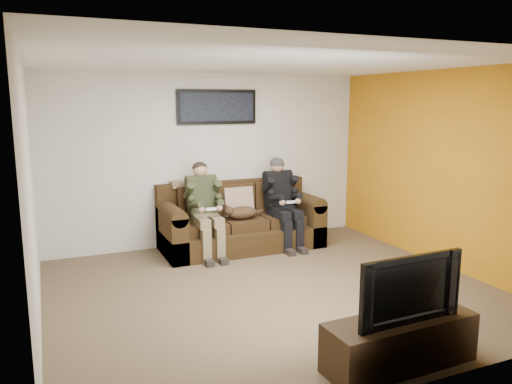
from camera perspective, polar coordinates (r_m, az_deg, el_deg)
name	(u,v)px	position (r m, az deg, el deg)	size (l,w,h in m)	color
floor	(273,290)	(5.96, 1.90, -11.16)	(5.00, 5.00, 0.00)	brown
ceiling	(274,62)	(5.56, 2.06, 14.62)	(5.00, 5.00, 0.00)	silver
wall_back	(210,160)	(7.69, -5.23, 3.69)	(5.00, 5.00, 0.00)	beige
wall_front	(407,226)	(3.75, 16.88, -3.73)	(5.00, 5.00, 0.00)	beige
wall_left	(31,198)	(5.09, -24.37, -0.59)	(4.50, 4.50, 0.00)	beige
wall_right	(444,169)	(7.05, 20.69, 2.46)	(4.50, 4.50, 0.00)	beige
accent_wall_right	(443,169)	(7.04, 20.63, 2.46)	(4.50, 4.50, 0.00)	#BD7712
sofa	(239,223)	(7.58, -1.91, -3.55)	(2.37, 1.03, 0.97)	#32210F
throw_pillow	(238,201)	(7.55, -2.05, -1.09)	(0.45, 0.13, 0.43)	#9F8068
throw_blanket	(187,184)	(7.51, -7.90, 0.94)	(0.49, 0.24, 0.09)	gray
person_left	(204,203)	(7.11, -5.94, -1.31)	(0.51, 0.87, 1.33)	#7D6D4E
person_right	(282,197)	(7.56, 2.96, -0.54)	(0.51, 0.86, 1.34)	black
cat	(241,213)	(7.32, -1.72, -2.36)	(0.66, 0.26, 0.24)	#4F341F
framed_poster	(217,107)	(7.65, -4.47, 9.67)	(1.25, 0.05, 0.52)	black
tv_stand	(400,342)	(4.49, 16.12, -16.16)	(1.33, 0.43, 0.42)	#301F10
television	(403,286)	(4.30, 16.45, -10.25)	(0.99, 0.13, 0.57)	black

